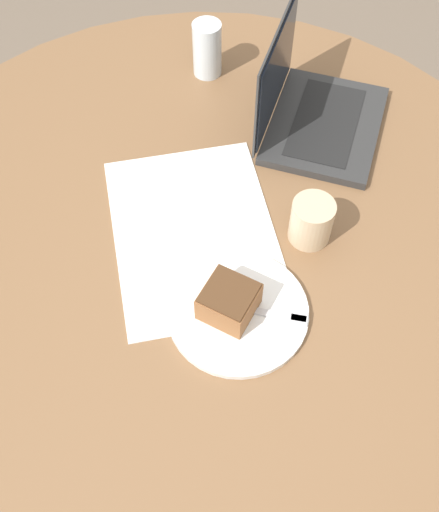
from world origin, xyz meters
The scene contains 9 objects.
ground_plane centered at (0.00, 0.00, 0.00)m, with size 12.00×12.00×0.00m, color #6B5B4C.
dining_table centered at (0.00, 0.00, 0.65)m, with size 1.35×1.35×0.73m.
paper_document centered at (-0.02, 0.01, 0.73)m, with size 0.50×0.47×0.00m.
plate centered at (-0.15, -0.12, 0.73)m, with size 0.24×0.24×0.01m.
cake_slice centered at (-0.16, -0.11, 0.77)m, with size 0.10×0.10×0.06m.
fork centered at (-0.14, -0.17, 0.74)m, with size 0.05×0.17×0.00m.
coffee_glass centered at (0.05, -0.19, 0.77)m, with size 0.08×0.08×0.09m.
water_glass centered at (0.42, 0.15, 0.79)m, with size 0.06×0.06×0.12m.
laptop centered at (0.33, -0.12, 0.77)m, with size 0.30×0.24×0.22m.
Camera 1 is at (-0.62, -0.26, 1.64)m, focal length 42.00 mm.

